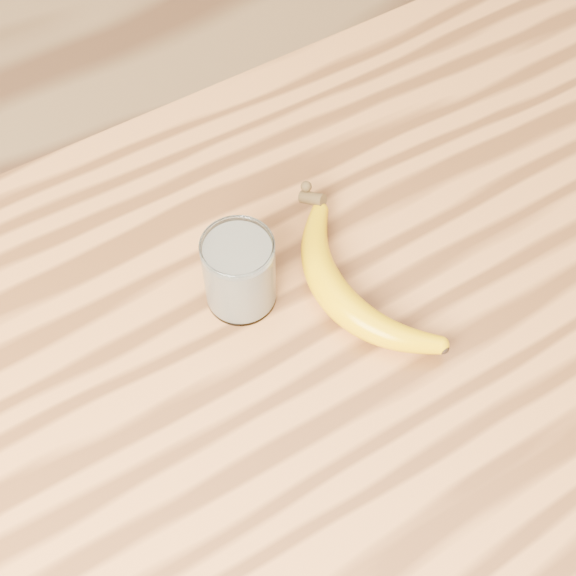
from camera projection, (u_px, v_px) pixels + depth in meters
table at (362, 349)px, 1.04m from camera, size 1.20×0.80×0.90m
smoothie_glass at (239, 272)px, 0.88m from camera, size 0.08×0.08×0.10m
banana at (336, 299)px, 0.90m from camera, size 0.14×0.34×0.04m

